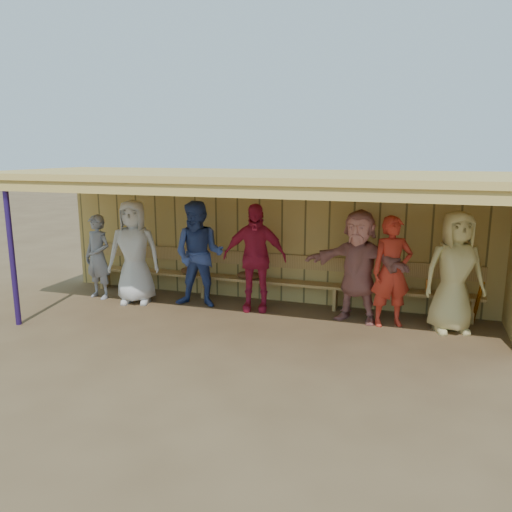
# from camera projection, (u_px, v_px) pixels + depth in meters

# --- Properties ---
(ground) EXTENTS (90.00, 90.00, 0.00)m
(ground) POSITION_uv_depth(u_px,v_px,m) (250.00, 320.00, 8.54)
(ground) COLOR brown
(ground) RESTS_ON ground
(player_a) EXTENTS (0.67, 0.51, 1.64)m
(player_a) POSITION_uv_depth(u_px,v_px,m) (98.00, 257.00, 9.69)
(player_a) COLOR gray
(player_a) RESTS_ON ground
(player_b) EXTENTS (1.10, 0.88, 1.96)m
(player_b) POSITION_uv_depth(u_px,v_px,m) (134.00, 252.00, 9.35)
(player_b) COLOR beige
(player_b) RESTS_ON ground
(player_c) EXTENTS (1.02, 0.83, 1.96)m
(player_c) POSITION_uv_depth(u_px,v_px,m) (199.00, 255.00, 9.12)
(player_c) COLOR #32468A
(player_c) RESTS_ON ground
(player_d) EXTENTS (1.20, 0.67, 1.94)m
(player_d) POSITION_uv_depth(u_px,v_px,m) (255.00, 258.00, 8.92)
(player_d) COLOR #B91D3C
(player_d) RESTS_ON ground
(player_f) EXTENTS (1.84, 0.89, 1.90)m
(player_f) POSITION_uv_depth(u_px,v_px,m) (358.00, 266.00, 8.32)
(player_f) COLOR #B97168
(player_f) RESTS_ON ground
(player_g) EXTENTS (0.78, 0.66, 1.82)m
(player_g) POSITION_uv_depth(u_px,v_px,m) (392.00, 272.00, 8.12)
(player_g) COLOR red
(player_g) RESTS_ON ground
(player_h) EXTENTS (1.10, 0.89, 1.95)m
(player_h) POSITION_uv_depth(u_px,v_px,m) (455.00, 272.00, 7.82)
(player_h) COLOR tan
(player_h) RESTS_ON ground
(dugout_structure) EXTENTS (8.80, 3.20, 2.50)m
(dugout_structure) POSITION_uv_depth(u_px,v_px,m) (283.00, 218.00, 8.72)
(dugout_structure) COLOR tan
(dugout_structure) RESTS_ON ground
(bench) EXTENTS (7.60, 0.34, 0.93)m
(bench) POSITION_uv_depth(u_px,v_px,m) (268.00, 275.00, 9.47)
(bench) COLOR tan
(bench) RESTS_ON ground
(dugout_equipment) EXTENTS (5.49, 0.62, 0.80)m
(dugout_equipment) POSITION_uv_depth(u_px,v_px,m) (268.00, 279.00, 9.36)
(dugout_equipment) COLOR orange
(dugout_equipment) RESTS_ON ground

